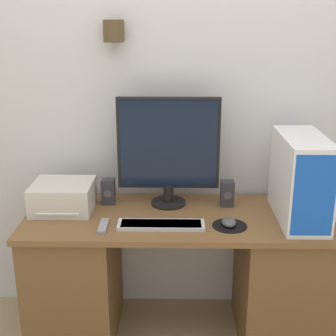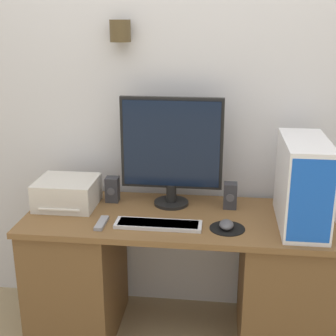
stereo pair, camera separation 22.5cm
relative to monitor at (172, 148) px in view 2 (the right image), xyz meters
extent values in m
cube|color=silver|center=(0.05, 0.20, 0.33)|extent=(6.40, 0.05, 2.70)
cylinder|color=#4C3D23|center=(-0.28, 0.12, 0.58)|extent=(0.11, 0.11, 0.11)
cube|color=brown|center=(0.05, -0.15, -0.33)|extent=(1.55, 0.60, 0.03)
cube|color=brown|center=(-0.50, -0.15, -0.68)|extent=(0.43, 0.55, 0.68)
cube|color=brown|center=(0.60, -0.15, -0.68)|extent=(0.43, 0.55, 0.68)
cylinder|color=black|center=(0.00, 0.00, -0.31)|extent=(0.18, 0.18, 0.02)
cylinder|color=black|center=(0.00, 0.00, -0.25)|extent=(0.05, 0.05, 0.09)
cube|color=black|center=(0.00, 0.01, 0.02)|extent=(0.53, 0.03, 0.48)
cube|color=black|center=(0.00, -0.01, 0.02)|extent=(0.50, 0.01, 0.45)
cube|color=silver|center=(-0.03, -0.29, -0.30)|extent=(0.42, 0.11, 0.02)
cube|color=white|center=(-0.03, -0.29, -0.30)|extent=(0.38, 0.10, 0.01)
cylinder|color=black|center=(0.30, -0.28, -0.31)|extent=(0.17, 0.17, 0.00)
ellipsoid|color=#4C4C51|center=(0.29, -0.28, -0.29)|extent=(0.07, 0.10, 0.04)
cube|color=white|center=(0.65, -0.18, -0.10)|extent=(0.21, 0.48, 0.42)
cube|color=blue|center=(0.65, -0.41, -0.10)|extent=(0.19, 0.01, 0.38)
cube|color=beige|center=(-0.55, -0.09, -0.24)|extent=(0.31, 0.28, 0.14)
cube|color=white|center=(-0.55, -0.17, -0.28)|extent=(0.22, 0.12, 0.01)
cube|color=#2D2D33|center=(-0.32, 0.00, -0.24)|extent=(0.07, 0.07, 0.14)
cylinder|color=#47474C|center=(-0.32, -0.03, -0.24)|extent=(0.04, 0.00, 0.04)
cube|color=#2D2D33|center=(0.31, -0.02, -0.24)|extent=(0.07, 0.07, 0.14)
cylinder|color=#47474C|center=(0.31, -0.05, -0.24)|extent=(0.04, 0.00, 0.04)
cube|color=gray|center=(-0.31, -0.30, -0.31)|extent=(0.04, 0.15, 0.02)
camera|label=1|loc=(0.04, -2.34, 0.65)|focal=50.00mm
camera|label=2|loc=(0.26, -2.32, 0.65)|focal=50.00mm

